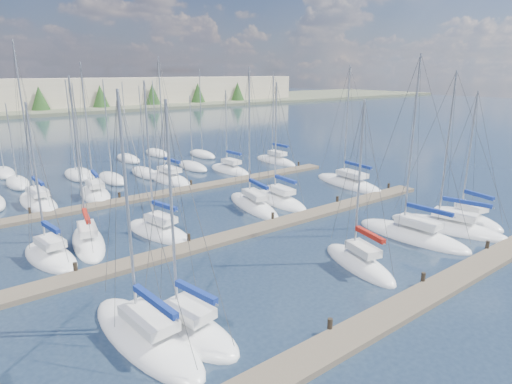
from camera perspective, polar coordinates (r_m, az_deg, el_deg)
ground at (r=72.62m, az=-22.75°, el=4.85°), size 400.00×400.00×0.00m
dock_near at (r=24.41m, az=18.01°, el=-14.97°), size 44.00×1.93×1.10m
dock_mid at (r=33.29m, az=-2.12°, el=-5.63°), size 44.00×1.93×1.10m
dock_far at (r=44.87m, az=-12.54°, el=-0.29°), size 44.00×1.93×1.10m
sailboat_q at (r=54.54m, az=-3.50°, el=2.95°), size 2.85×7.38×10.82m
sailboat_r at (r=60.07m, az=2.62°, el=4.18°), size 2.39×7.87×12.97m
sailboat_h at (r=32.51m, az=-25.72°, el=-7.77°), size 3.41×6.77×11.23m
sailboat_l at (r=41.63m, az=3.07°, el=-1.15°), size 3.10×8.06×12.10m
sailboat_j at (r=34.53m, az=-12.83°, el=-5.17°), size 3.94×7.64×12.42m
sailboat_e at (r=35.11m, az=20.09°, el=-5.42°), size 3.64×9.26×14.26m
sailboat_p at (r=51.15m, az=-11.62°, el=1.79°), size 3.36×8.84×14.62m
sailboat_k at (r=40.10m, az=-0.39°, el=-1.78°), size 4.03×9.15×13.44m
sailboat_d at (r=29.16m, az=13.57°, el=-9.25°), size 3.64×7.09×11.44m
sailboat_i at (r=34.05m, az=-21.45°, el=-6.19°), size 3.63×7.99×12.79m
sailboat_f at (r=37.90m, az=24.18°, el=-4.31°), size 4.67×9.56×13.11m
sailboat_n at (r=46.02m, az=-27.05°, el=-1.22°), size 3.07×8.95×15.76m
sailboat_o at (r=46.72m, az=-20.64°, el=-0.25°), size 3.58×7.66×13.91m
sailboat_c at (r=22.24m, az=-9.36°, el=-17.52°), size 3.90×7.37×11.93m
sailboat_g at (r=40.69m, az=26.24°, el=-3.21°), size 3.56×7.04×11.56m
sailboat_m at (r=49.06m, az=12.24°, el=1.13°), size 4.14×10.25×13.65m
sailboat_b at (r=22.12m, az=-14.50°, el=-18.09°), size 3.60×9.22×12.38m
distant_boats at (r=56.07m, az=-22.63°, el=2.22°), size 36.93×20.75×13.30m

